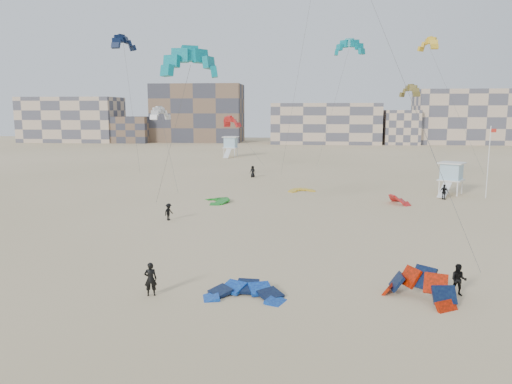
# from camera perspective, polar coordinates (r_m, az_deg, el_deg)

# --- Properties ---
(ground) EXTENTS (320.00, 320.00, 0.00)m
(ground) POSITION_cam_1_polar(r_m,az_deg,el_deg) (26.10, -4.55, -13.33)
(ground) COLOR beige
(ground) RESTS_ON ground
(kite_ground_blue) EXTENTS (4.36, 4.58, 2.10)m
(kite_ground_blue) POSITION_cam_1_polar(r_m,az_deg,el_deg) (27.69, -1.31, -11.93)
(kite_ground_blue) COLOR blue
(kite_ground_blue) RESTS_ON ground
(kite_ground_orange) EXTENTS (5.69, 5.68, 4.01)m
(kite_ground_orange) POSITION_cam_1_polar(r_m,az_deg,el_deg) (28.66, 18.01, -11.65)
(kite_ground_orange) COLOR #FF1C02
(kite_ground_orange) RESTS_ON ground
(kite_ground_green) EXTENTS (4.95, 4.79, 1.33)m
(kite_ground_green) POSITION_cam_1_polar(r_m,az_deg,el_deg) (55.29, -4.52, -1.14)
(kite_ground_green) COLOR #14951F
(kite_ground_green) RESTS_ON ground
(kite_ground_red_far) EXTENTS (3.76, 3.65, 2.81)m
(kite_ground_red_far) POSITION_cam_1_polar(r_m,az_deg,el_deg) (56.24, 16.00, -1.30)
(kite_ground_red_far) COLOR red
(kite_ground_red_far) RESTS_ON ground
(kite_ground_yellow) EXTENTS (3.97, 4.08, 0.80)m
(kite_ground_yellow) POSITION_cam_1_polar(r_m,az_deg,el_deg) (62.60, 5.23, 0.08)
(kite_ground_yellow) COLOR #FAAB2B
(kite_ground_yellow) RESTS_ON ground
(kitesurfer_main) EXTENTS (0.78, 0.61, 1.88)m
(kitesurfer_main) POSITION_cam_1_polar(r_m,az_deg,el_deg) (28.19, -11.96, -9.71)
(kitesurfer_main) COLOR black
(kitesurfer_main) RESTS_ON ground
(kitesurfer_b) EXTENTS (1.02, 0.91, 1.76)m
(kitesurfer_b) POSITION_cam_1_polar(r_m,az_deg,el_deg) (29.78, 22.14, -9.29)
(kitesurfer_b) COLOR black
(kitesurfer_b) RESTS_ON ground
(kitesurfer_c) EXTENTS (0.96, 1.17, 1.58)m
(kitesurfer_c) POSITION_cam_1_polar(r_m,az_deg,el_deg) (46.58, -9.95, -2.25)
(kitesurfer_c) COLOR black
(kitesurfer_c) RESTS_ON ground
(kitesurfer_d) EXTENTS (1.01, 1.04, 1.75)m
(kitesurfer_d) POSITION_cam_1_polar(r_m,az_deg,el_deg) (60.34, 20.70, 0.01)
(kitesurfer_d) COLOR black
(kitesurfer_d) RESTS_ON ground
(kitesurfer_e) EXTENTS (0.96, 0.74, 1.75)m
(kitesurfer_e) POSITION_cam_1_polar(r_m,az_deg,el_deg) (75.23, -0.38, 2.36)
(kitesurfer_e) COLOR black
(kitesurfer_e) RESTS_ON ground
(kitesurfer_f) EXTENTS (0.52, 1.47, 1.56)m
(kitesurfer_f) POSITION_cam_1_polar(r_m,az_deg,el_deg) (82.31, 21.99, 2.22)
(kitesurfer_f) COLOR black
(kitesurfer_f) RESTS_ON ground
(kite_fly_teal_a) EXTENTS (8.48, 10.82, 13.92)m
(kite_fly_teal_a) POSITION_cam_1_polar(r_m,az_deg,el_deg) (40.14, -7.48, 14.18)
(kite_fly_teal_a) COLOR #0BA29D
(kite_fly_teal_a) RESTS_ON ground
(kite_fly_grey) EXTENTS (6.66, 11.64, 9.60)m
(kite_fly_grey) POSITION_cam_1_polar(r_m,az_deg,el_deg) (65.56, -10.87, 8.69)
(kite_fly_grey) COLOR white
(kite_fly_grey) RESTS_ON ground
(kite_fly_olive) EXTENTS (4.82, 11.33, 12.25)m
(kite_fly_olive) POSITION_cam_1_polar(r_m,az_deg,el_deg) (65.78, 17.16, 10.86)
(kite_fly_olive) COLOR olive
(kite_fly_olive) RESTS_ON ground
(kite_fly_yellow) EXTENTS (10.26, 6.18, 19.78)m
(kite_fly_yellow) POSITION_cam_1_polar(r_m,az_deg,el_deg) (80.02, 19.09, 15.57)
(kite_fly_yellow) COLOR #FAAB2B
(kite_fly_yellow) RESTS_ON ground
(kite_fly_navy) EXTENTS (5.25, 5.18, 19.78)m
(kite_fly_navy) POSITION_cam_1_polar(r_m,az_deg,el_deg) (75.38, -14.91, 16.04)
(kite_fly_navy) COLOR #0F223F
(kite_fly_navy) RESTS_ON ground
(kite_fly_teal_b) EXTENTS (7.35, 5.48, 19.86)m
(kite_fly_teal_b) POSITION_cam_1_polar(r_m,az_deg,el_deg) (81.22, 10.59, 15.80)
(kite_fly_teal_b) COLOR #0BA29D
(kite_fly_teal_b) RESTS_ON ground
(kite_fly_red) EXTENTS (8.09, 5.19, 8.61)m
(kite_fly_red) POSITION_cam_1_polar(r_m,az_deg,el_deg) (82.29, -2.80, 7.92)
(kite_fly_red) COLOR red
(kite_fly_red) RESTS_ON ground
(lifeguard_tower_near) EXTENTS (3.76, 5.83, 3.88)m
(lifeguard_tower_near) POSITION_cam_1_polar(r_m,az_deg,el_deg) (64.19, 21.41, 1.44)
(lifeguard_tower_near) COLOR white
(lifeguard_tower_near) RESTS_ON ground
(lifeguard_tower_far) EXTENTS (3.42, 6.17, 4.39)m
(lifeguard_tower_far) POSITION_cam_1_polar(r_m,az_deg,el_deg) (108.31, -2.92, 5.18)
(lifeguard_tower_far) COLOR white
(lifeguard_tower_far) RESTS_ON ground
(flagpole) EXTENTS (0.67, 0.10, 8.27)m
(flagpole) POSITION_cam_1_polar(r_m,az_deg,el_deg) (62.75, 25.04, 3.26)
(flagpole) COLOR white
(flagpole) RESTS_ON ground
(condo_west_a) EXTENTS (30.00, 15.00, 14.00)m
(condo_west_a) POSITION_cam_1_polar(r_m,az_deg,el_deg) (170.77, -20.28, 7.77)
(condo_west_a) COLOR #CAAF94
(condo_west_a) RESTS_ON ground
(condo_west_b) EXTENTS (28.00, 14.00, 18.00)m
(condo_west_b) POSITION_cam_1_polar(r_m,az_deg,el_deg) (161.39, -6.64, 8.93)
(condo_west_b) COLOR brown
(condo_west_b) RESTS_ON ground
(condo_mid) EXTENTS (32.00, 16.00, 12.00)m
(condo_mid) POSITION_cam_1_polar(r_m,az_deg,el_deg) (153.83, 7.90, 7.77)
(condo_mid) COLOR #CAAF94
(condo_mid) RESTS_ON ground
(condo_east) EXTENTS (26.00, 14.00, 16.00)m
(condo_east) POSITION_cam_1_polar(r_m,az_deg,el_deg) (162.23, 22.29, 7.95)
(condo_east) COLOR #CAAF94
(condo_east) RESTS_ON ground
(condo_fill_left) EXTENTS (12.00, 10.00, 8.00)m
(condo_fill_left) POSITION_cam_1_polar(r_m,az_deg,el_deg) (161.25, -14.08, 6.94)
(condo_fill_left) COLOR brown
(condo_fill_left) RESTS_ON ground
(condo_fill_right) EXTENTS (10.00, 10.00, 10.00)m
(condo_fill_right) POSITION_cam_1_polar(r_m,az_deg,el_deg) (154.25, 16.18, 7.12)
(condo_fill_right) COLOR #CAAF94
(condo_fill_right) RESTS_ON ground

